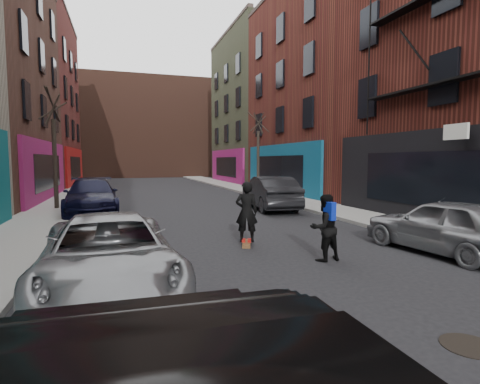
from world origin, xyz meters
TOP-DOWN VIEW (x-y plane):
  - sidewalk_left at (-6.25, 30.00)m, footprint 2.50×84.00m
  - sidewalk_right at (6.25, 30.00)m, footprint 2.50×84.00m
  - buildings_right at (13.50, 16.00)m, footprint 12.00×56.00m
  - building_far at (0.00, 56.00)m, footprint 40.00×10.00m
  - tree_left_far at (-6.20, 18.00)m, footprint 2.00×2.00m
  - tree_right_far at (6.20, 24.00)m, footprint 2.00×2.00m
  - parked_left_far at (-3.49, 5.56)m, footprint 2.58×5.14m
  - parked_left_end at (-4.54, 16.44)m, footprint 2.51×5.52m
  - parked_right_far at (4.60, 5.96)m, footprint 2.20×4.42m
  - parked_right_end at (3.63, 15.41)m, footprint 2.13×5.02m
  - skateboard at (0.07, 8.41)m, footprint 0.48×0.83m
  - skateboarder at (0.07, 8.41)m, footprint 0.72×0.60m
  - pedestrian at (1.32, 6.32)m, footprint 0.84×0.70m
  - manhole at (0.98, 2.11)m, footprint 0.75×0.75m

SIDE VIEW (x-z plane):
  - manhole at x=0.98m, z-range 0.00..0.01m
  - skateboard at x=0.07m, z-range 0.00..0.10m
  - sidewalk_left at x=-6.25m, z-range 0.00..0.13m
  - sidewalk_right at x=6.25m, z-range 0.00..0.13m
  - parked_left_far at x=-3.49m, z-range 0.00..1.40m
  - parked_right_far at x=4.60m, z-range 0.00..1.45m
  - parked_left_end at x=-4.54m, z-range 0.00..1.57m
  - pedestrian at x=1.32m, z-range 0.01..1.60m
  - parked_right_end at x=3.63m, z-range 0.00..1.61m
  - skateboarder at x=0.07m, z-range 0.10..1.80m
  - tree_left_far at x=-6.20m, z-range 0.13..6.63m
  - tree_right_far at x=6.20m, z-range 0.13..6.93m
  - building_far at x=0.00m, z-range 0.00..14.00m
  - buildings_right at x=13.50m, z-range 0.00..16.00m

